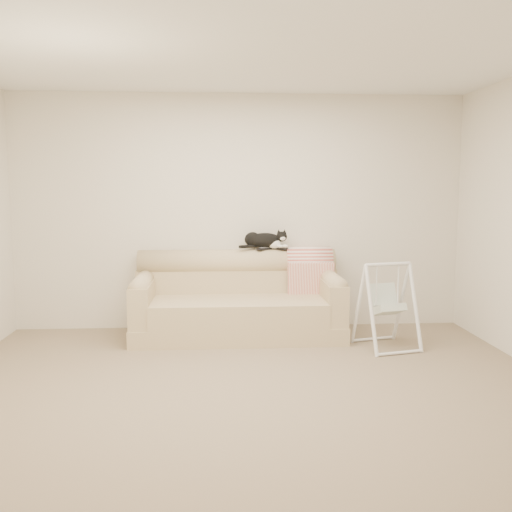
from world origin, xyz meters
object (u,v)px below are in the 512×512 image
(remote_b, at_px, (281,249))
(baby_swing, at_px, (386,305))
(remote_a, at_px, (264,249))
(tuxedo_cat, at_px, (264,240))
(sofa, at_px, (238,303))

(remote_b, relative_size, baby_swing, 0.20)
(remote_a, bearing_deg, tuxedo_cat, 77.26)
(remote_b, distance_m, baby_swing, 1.34)
(sofa, relative_size, baby_swing, 2.57)
(sofa, xyz_separation_m, baby_swing, (1.45, -0.57, 0.08))
(remote_a, xyz_separation_m, baby_swing, (1.15, -0.79, -0.48))
(baby_swing, bearing_deg, remote_a, 145.64)
(remote_b, height_order, tuxedo_cat, tuxedo_cat)
(remote_a, relative_size, tuxedo_cat, 0.33)
(sofa, xyz_separation_m, remote_b, (0.48, 0.23, 0.56))
(tuxedo_cat, bearing_deg, remote_a, -102.74)
(remote_b, bearing_deg, remote_a, -178.41)
(tuxedo_cat, xyz_separation_m, baby_swing, (1.14, -0.81, -0.57))
(sofa, xyz_separation_m, tuxedo_cat, (0.30, 0.25, 0.65))
(sofa, relative_size, remote_a, 12.14)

